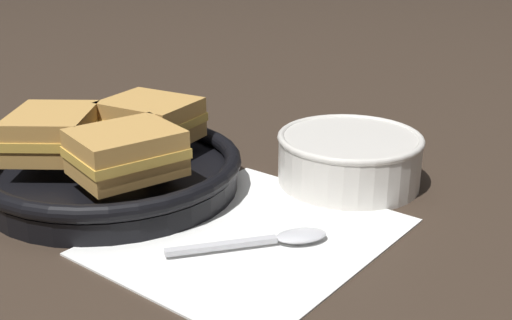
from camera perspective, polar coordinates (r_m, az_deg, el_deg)
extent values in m
plane|color=#382B21|center=(0.68, -0.91, -3.53)|extent=(4.00, 4.00, 0.00)
cube|color=white|center=(0.61, -0.46, -6.73)|extent=(0.29, 0.26, 0.00)
cylinder|color=silver|center=(0.72, 8.27, 0.00)|extent=(0.16, 0.16, 0.06)
cylinder|color=#DB5B1E|center=(0.72, 8.34, 1.13)|extent=(0.14, 0.14, 0.01)
torus|color=silver|center=(0.71, 8.38, 1.96)|extent=(0.16, 0.16, 0.01)
cube|color=silver|center=(0.58, -3.08, -7.61)|extent=(0.09, 0.06, 0.01)
ellipsoid|color=silver|center=(0.59, 4.04, -6.71)|extent=(0.06, 0.05, 0.01)
cylinder|color=black|center=(0.72, -12.51, -1.73)|extent=(0.27, 0.27, 0.02)
torus|color=black|center=(0.71, -12.64, -0.17)|extent=(0.28, 0.28, 0.02)
cube|color=#C18E47|center=(0.75, -9.28, 2.56)|extent=(0.11, 0.12, 0.02)
cube|color=gold|center=(0.74, -9.34, 3.58)|extent=(0.11, 0.12, 0.01)
cube|color=#C18E47|center=(0.74, -9.40, 4.61)|extent=(0.11, 0.12, 0.02)
cube|color=#C18E47|center=(0.73, -17.53, 1.29)|extent=(0.13, 0.13, 0.02)
cube|color=gold|center=(0.72, -17.65, 2.33)|extent=(0.13, 0.13, 0.01)
cube|color=#C18E47|center=(0.72, -17.77, 3.39)|extent=(0.13, 0.13, 0.02)
cube|color=#C18E47|center=(0.65, -11.40, -0.49)|extent=(0.11, 0.09, 0.02)
cube|color=gold|center=(0.64, -11.49, 0.67)|extent=(0.11, 0.10, 0.01)
cube|color=#C18E47|center=(0.64, -11.58, 1.85)|extent=(0.11, 0.09, 0.02)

